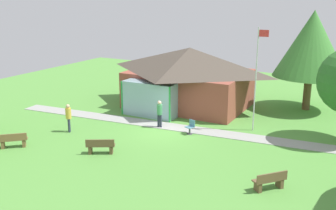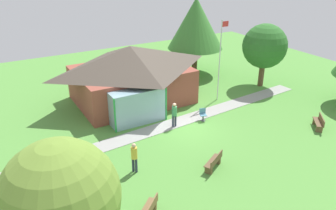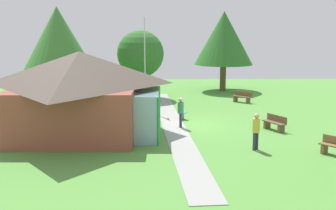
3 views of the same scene
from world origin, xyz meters
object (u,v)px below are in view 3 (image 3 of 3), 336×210
(pavilion, at_px, (83,90))
(bench_front_center, at_px, (275,123))
(bench_lawn_far_right, at_px, (242,97))
(tree_far_east, at_px, (224,38))
(visitor_strolling_lawn, at_px, (256,129))
(flagpole, at_px, (145,60))
(tree_east_hedge, at_px, (140,54))
(tree_behind_pavilion_right, at_px, (58,39))
(visitor_on_path, at_px, (181,110))
(patio_chair_lawn_spare, at_px, (182,113))

(pavilion, relative_size, bench_front_center, 6.14)
(bench_lawn_far_right, relative_size, tree_far_east, 0.20)
(bench_front_center, height_order, visitor_strolling_lawn, visitor_strolling_lawn)
(flagpole, bearing_deg, pavilion, 152.54)
(flagpole, relative_size, tree_far_east, 0.90)
(tree_east_hedge, relative_size, tree_behind_pavilion_right, 0.76)
(bench_lawn_far_right, distance_m, visitor_on_path, 9.63)
(visitor_on_path, bearing_deg, patio_chair_lawn_spare, -177.30)
(bench_lawn_far_right, height_order, visitor_strolling_lawn, visitor_strolling_lawn)
(tree_east_hedge, xyz_separation_m, tree_far_east, (3.63, -7.13, 1.15))
(flagpole, xyz_separation_m, patio_chair_lawn_spare, (-3.15, -2.43, -3.03))
(bench_front_center, xyz_separation_m, visitor_strolling_lawn, (-3.83, 1.87, 0.62))
(tree_behind_pavilion_right, bearing_deg, pavilion, -158.00)
(tree_east_hedge, bearing_deg, visitor_on_path, -164.81)
(bench_lawn_far_right, bearing_deg, flagpole, 62.58)
(tree_behind_pavilion_right, bearing_deg, flagpole, -107.75)
(bench_front_center, relative_size, tree_far_east, 0.22)
(bench_front_center, xyz_separation_m, patio_chair_lawn_spare, (2.84, 5.05, 0.01))
(flagpole, height_order, bench_lawn_far_right, flagpole)
(bench_front_center, bearing_deg, flagpole, 21.83)
(visitor_on_path, xyz_separation_m, tree_far_east, (14.17, -4.27, 3.64))
(tree_east_hedge, xyz_separation_m, tree_behind_pavilion_right, (-3.12, 5.76, 1.25))
(bench_lawn_far_right, distance_m, tree_behind_pavilion_right, 14.29)
(patio_chair_lawn_spare, bearing_deg, visitor_strolling_lawn, 44.94)
(visitor_strolling_lawn, distance_m, visitor_on_path, 5.57)
(pavilion, relative_size, visitor_on_path, 5.37)
(bench_lawn_far_right, distance_m, tree_far_east, 7.34)
(flagpole, xyz_separation_m, visitor_strolling_lawn, (-9.83, -5.61, -2.43))
(bench_front_center, height_order, tree_far_east, tree_far_east)
(patio_chair_lawn_spare, distance_m, tree_far_east, 13.32)
(flagpole, xyz_separation_m, bench_front_center, (-5.99, -7.48, -3.05))
(tree_far_east, bearing_deg, tree_east_hedge, 117.02)
(visitor_strolling_lawn, xyz_separation_m, visitor_on_path, (4.45, 3.35, 0.00))
(patio_chair_lawn_spare, distance_m, tree_behind_pavilion_right, 11.08)
(pavilion, height_order, flagpole, flagpole)
(bench_front_center, distance_m, patio_chair_lawn_spare, 5.80)
(pavilion, xyz_separation_m, tree_behind_pavilion_right, (8.02, 3.24, 2.48))
(pavilion, height_order, tree_far_east, tree_far_east)
(visitor_on_path, distance_m, tree_far_east, 15.24)
(flagpole, xyz_separation_m, bench_lawn_far_right, (2.85, -7.23, -3.05))
(tree_east_hedge, relative_size, tree_far_east, 0.77)
(bench_lawn_far_right, bearing_deg, tree_far_east, -42.22)
(pavilion, bearing_deg, tree_behind_pavilion_right, 22.00)
(patio_chair_lawn_spare, height_order, tree_east_hedge, tree_east_hedge)
(patio_chair_lawn_spare, bearing_deg, bench_lawn_far_right, 160.80)
(bench_front_center, xyz_separation_m, tree_far_east, (14.78, 0.95, 4.26))
(bench_lawn_far_right, distance_m, bench_front_center, 8.85)
(visitor_strolling_lawn, height_order, tree_behind_pavilion_right, tree_behind_pavilion_right)
(pavilion, distance_m, bench_front_center, 10.75)
(tree_east_hedge, bearing_deg, patio_chair_lawn_spare, -160.00)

